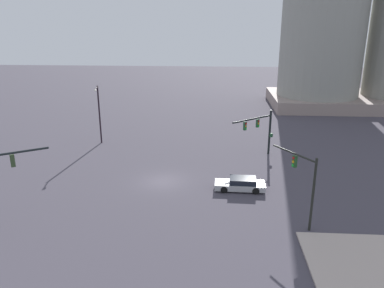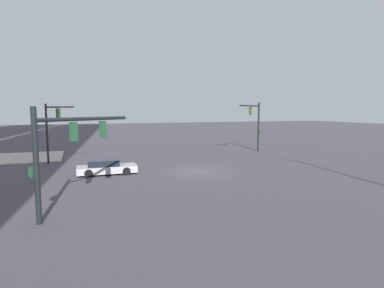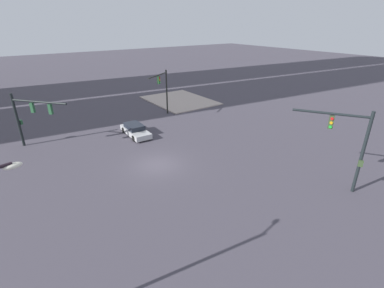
{
  "view_description": "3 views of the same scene",
  "coord_description": "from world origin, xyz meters",
  "px_view_note": "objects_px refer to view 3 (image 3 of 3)",
  "views": [
    {
      "loc": [
        5.19,
        -34.25,
        15.09
      ],
      "look_at": [
        2.86,
        0.52,
        3.81
      ],
      "focal_mm": 35.29,
      "sensor_mm": 36.0,
      "label": 1
    },
    {
      "loc": [
        9.73,
        24.46,
        5.2
      ],
      "look_at": [
        0.51,
        -0.36,
        2.34
      ],
      "focal_mm": 29.17,
      "sensor_mm": 36.0,
      "label": 2
    },
    {
      "loc": [
        -19.63,
        10.09,
        11.66
      ],
      "look_at": [
        -1.86,
        -2.45,
        2.05
      ],
      "focal_mm": 26.22,
      "sensor_mm": 36.0,
      "label": 3
    }
  ],
  "objects_px": {
    "traffic_signal_near_corner": "(163,86)",
    "sedan_car_approaching": "(135,130)",
    "traffic_signal_cross_street": "(29,113)",
    "traffic_signal_opposite_side": "(350,140)"
  },
  "relations": [
    {
      "from": "traffic_signal_near_corner",
      "to": "sedan_car_approaching",
      "type": "bearing_deg",
      "value": 1.93
    },
    {
      "from": "traffic_signal_near_corner",
      "to": "traffic_signal_cross_street",
      "type": "distance_m",
      "value": 15.7
    },
    {
      "from": "traffic_signal_near_corner",
      "to": "traffic_signal_cross_street",
      "type": "relative_size",
      "value": 1.09
    },
    {
      "from": "sedan_car_approaching",
      "to": "traffic_signal_cross_street",
      "type": "bearing_deg",
      "value": -104.52
    },
    {
      "from": "traffic_signal_opposite_side",
      "to": "sedan_car_approaching",
      "type": "distance_m",
      "value": 20.72
    },
    {
      "from": "sedan_car_approaching",
      "to": "traffic_signal_near_corner",
      "type": "bearing_deg",
      "value": 126.55
    },
    {
      "from": "traffic_signal_near_corner",
      "to": "traffic_signal_opposite_side",
      "type": "relative_size",
      "value": 0.94
    },
    {
      "from": "traffic_signal_near_corner",
      "to": "sedan_car_approaching",
      "type": "distance_m",
      "value": 8.21
    },
    {
      "from": "traffic_signal_opposite_side",
      "to": "traffic_signal_cross_street",
      "type": "xyz_separation_m",
      "value": [
        21.6,
        17.37,
        -0.44
      ]
    },
    {
      "from": "traffic_signal_near_corner",
      "to": "traffic_signal_cross_street",
      "type": "xyz_separation_m",
      "value": [
        -1.53,
        15.62,
        -0.38
      ]
    }
  ]
}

